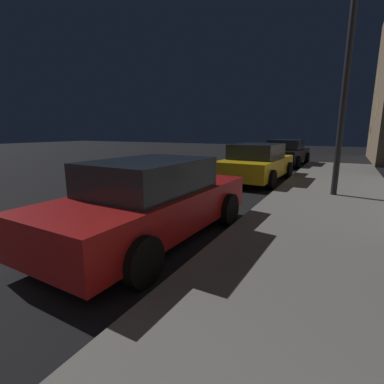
% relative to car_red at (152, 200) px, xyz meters
% --- Properties ---
extents(car_red, '(2.08, 4.45, 1.43)m').
position_rel_car_red_xyz_m(car_red, '(0.00, 0.00, 0.00)').
color(car_red, maroon).
rests_on(car_red, ground).
extents(car_yellow_cab, '(2.18, 4.36, 1.43)m').
position_rel_car_red_xyz_m(car_yellow_cab, '(0.00, 6.78, 0.01)').
color(car_yellow_cab, gold).
rests_on(car_yellow_cab, ground).
extents(car_black, '(2.24, 4.58, 1.43)m').
position_rel_car_red_xyz_m(car_black, '(-0.00, 12.80, -0.01)').
color(car_black, black).
rests_on(car_black, ground).
extents(street_lamp, '(0.44, 0.44, 5.94)m').
position_rel_car_red_xyz_m(street_lamp, '(2.76, 4.83, 3.33)').
color(street_lamp, black).
rests_on(street_lamp, sidewalk).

